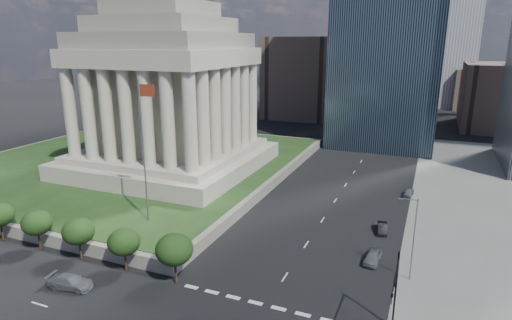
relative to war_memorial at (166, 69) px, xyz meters
The scene contains 15 objects.
ground 65.71m from the war_memorial, 56.82° to the left, with size 500.00×500.00×0.00m, color black.
plaza_terrace 23.35m from the war_memorial, 169.70° to the left, with size 66.00×70.00×1.80m, color slate.
plaza_lawn 22.52m from the war_memorial, 169.70° to the left, with size 64.00×68.00×0.10m, color #1E3817.
war_memorial is the anchor object (origin of this frame).
flagpole 28.16m from the war_memorial, 63.11° to the right, with size 2.52×0.24×20.00m.
tree_row 38.69m from the war_memorial, 92.53° to the right, with size 53.00×4.00×6.00m, color black, non-canonical shape.
midrise_glass 59.82m from the war_memorial, 52.55° to the left, with size 26.00×26.00×60.00m, color black.
building_filler_ne 105.88m from the war_memorial, 51.17° to the left, with size 20.00×30.00×20.00m, color brown.
building_filler_nw 82.43m from the war_memorial, 87.21° to the left, with size 24.00×30.00×28.00m, color brown.
traffic_signal_ne 60.00m from the war_memorial, 36.42° to the right, with size 0.30×5.74×8.00m.
street_lamp_north 54.92m from the war_memorial, 25.92° to the right, with size 2.13×0.22×10.00m.
suv_grey 46.22m from the war_memorial, 72.09° to the right, with size 2.13×5.23×1.52m, color slate.
parked_sedan_near 51.89m from the war_memorial, 25.41° to the right, with size 1.76×4.38×1.49m, color gray.
parked_sedan_mid 48.99m from the war_memorial, 14.29° to the right, with size 3.86×1.35×1.27m, color black.
parked_sedan_far 50.43m from the war_memorial, ahead, with size 1.44×3.59×1.22m, color slate.
Camera 1 is at (13.99, -22.30, 26.63)m, focal length 30.00 mm.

